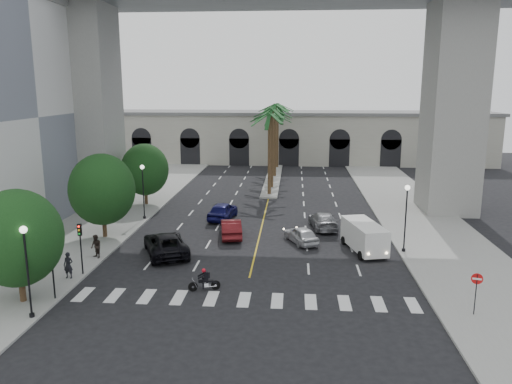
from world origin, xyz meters
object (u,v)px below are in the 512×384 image
at_px(car_a, 301,235).
at_px(car_d, 323,220).
at_px(lamp_post_right, 406,213).
at_px(pedestrian_b, 96,246).
at_px(motorcycle_rider, 205,280).
at_px(car_b, 231,228).
at_px(car_e, 223,211).
at_px(car_c, 166,244).
at_px(lamp_post_left_near, 27,264).
at_px(lamp_post_left_far, 143,187).
at_px(traffic_signal_near, 52,261).
at_px(pedestrian_a, 68,265).
at_px(do_not_enter_sign, 476,285).
at_px(cargo_van, 364,236).
at_px(traffic_signal_far, 80,240).

height_order(car_a, car_d, car_d).
relative_size(lamp_post_right, pedestrian_b, 3.03).
xyz_separation_m(motorcycle_rider, car_b, (0.17, 11.47, 0.12)).
relative_size(car_b, car_e, 0.96).
distance_m(car_a, car_c, 10.97).
bearing_deg(lamp_post_left_near, lamp_post_left_far, 90.00).
xyz_separation_m(traffic_signal_near, pedestrian_a, (-0.58, 3.19, -1.48)).
xyz_separation_m(lamp_post_right, car_b, (-13.81, 3.18, -2.44)).
xyz_separation_m(car_b, car_c, (-4.39, -4.90, 0.07)).
bearing_deg(car_e, motorcycle_rider, 103.20).
xyz_separation_m(car_c, pedestrian_b, (-4.81, -1.61, 0.18)).
distance_m(lamp_post_left_near, car_e, 23.23).
bearing_deg(car_d, motorcycle_rider, 53.06).
bearing_deg(do_not_enter_sign, lamp_post_right, 112.48).
relative_size(lamp_post_right, cargo_van, 0.95).
relative_size(lamp_post_left_near, car_c, 0.88).
xyz_separation_m(traffic_signal_far, car_b, (8.89, 9.68, -1.73)).
relative_size(lamp_post_right, car_d, 1.05).
xyz_separation_m(lamp_post_right, do_not_enter_sign, (1.60, -10.79, -1.36)).
relative_size(lamp_post_left_near, pedestrian_a, 3.04).
xyz_separation_m(lamp_post_right, car_d, (-5.82, 6.43, -2.48)).
distance_m(motorcycle_rider, do_not_enter_sign, 15.82).
height_order(car_a, pedestrian_b, pedestrian_b).
relative_size(lamp_post_right, traffic_signal_near, 1.47).
distance_m(lamp_post_left_far, lamp_post_right, 24.16).
bearing_deg(cargo_van, pedestrian_b, 175.83).
distance_m(car_c, car_d, 14.81).
bearing_deg(pedestrian_b, car_e, 96.71).
relative_size(car_a, pedestrian_a, 2.32).
bearing_deg(lamp_post_left_far, pedestrian_a, -91.81).
bearing_deg(motorcycle_rider, do_not_enter_sign, -24.18).
relative_size(traffic_signal_near, car_a, 0.89).
bearing_deg(lamp_post_left_far, pedestrian_b, -91.02).
distance_m(traffic_signal_near, car_e, 20.79).
distance_m(car_e, do_not_enter_sign, 25.97).
relative_size(lamp_post_left_near, car_a, 1.31).
distance_m(car_b, cargo_van, 11.22).
distance_m(car_e, pedestrian_b, 14.41).
bearing_deg(traffic_signal_near, pedestrian_b, 92.41).
bearing_deg(lamp_post_left_near, traffic_signal_far, 89.12).
xyz_separation_m(motorcycle_rider, car_a, (6.13, 10.24, 0.03)).
height_order(lamp_post_left_far, car_d, lamp_post_left_far).
bearing_deg(car_b, pedestrian_a, 37.90).
xyz_separation_m(lamp_post_left_near, motorcycle_rider, (8.82, 4.71, -2.56)).
distance_m(lamp_post_right, pedestrian_b, 23.34).
distance_m(pedestrian_b, do_not_enter_sign, 25.72).
xyz_separation_m(lamp_post_left_far, motorcycle_rider, (8.82, -16.29, -2.56)).
xyz_separation_m(traffic_signal_far, car_e, (7.37, 15.37, -1.67)).
height_order(traffic_signal_near, motorcycle_rider, traffic_signal_near).
bearing_deg(lamp_post_left_near, car_a, 45.00).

